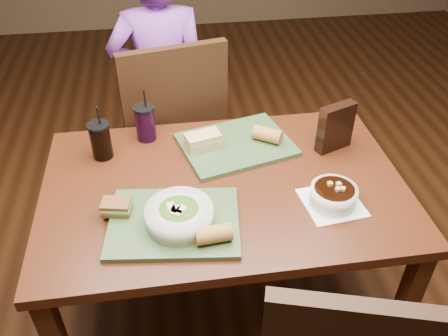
{
  "coord_description": "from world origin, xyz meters",
  "views": [
    {
      "loc": [
        -0.19,
        -1.3,
        1.84
      ],
      "look_at": [
        0.0,
        0.0,
        0.82
      ],
      "focal_mm": 38.0,
      "sensor_mm": 36.0,
      "label": 1
    }
  ],
  "objects_px": {
    "sandwich_near": "(117,207)",
    "salad_bowl": "(179,215)",
    "diner": "(162,87)",
    "tray_far": "(236,145)",
    "baguette_near": "(214,234)",
    "cup_cola": "(101,140)",
    "tray_near": "(174,222)",
    "baguette_far": "(267,135)",
    "dining_table": "(224,202)",
    "chair_far": "(177,131)",
    "cup_berry": "(145,123)",
    "chip_bag": "(336,127)",
    "sandwich_far": "(203,140)",
    "soup_bowl": "(333,195)"
  },
  "relations": [
    {
      "from": "sandwich_far",
      "to": "soup_bowl",
      "type": "bearing_deg",
      "value": -43.51
    },
    {
      "from": "baguette_far",
      "to": "dining_table",
      "type": "bearing_deg",
      "value": -133.51
    },
    {
      "from": "soup_bowl",
      "to": "sandwich_near",
      "type": "height_order",
      "value": "soup_bowl"
    },
    {
      "from": "baguette_near",
      "to": "chip_bag",
      "type": "relative_size",
      "value": 0.58
    },
    {
      "from": "tray_far",
      "to": "baguette_far",
      "type": "height_order",
      "value": "baguette_far"
    },
    {
      "from": "sandwich_far",
      "to": "chair_far",
      "type": "bearing_deg",
      "value": 102.56
    },
    {
      "from": "cup_berry",
      "to": "soup_bowl",
      "type": "bearing_deg",
      "value": -38.51
    },
    {
      "from": "baguette_near",
      "to": "chip_bag",
      "type": "distance_m",
      "value": 0.7
    },
    {
      "from": "tray_near",
      "to": "sandwich_near",
      "type": "xyz_separation_m",
      "value": [
        -0.18,
        0.07,
        0.03
      ]
    },
    {
      "from": "cup_berry",
      "to": "cup_cola",
      "type": "bearing_deg",
      "value": -149.63
    },
    {
      "from": "sandwich_near",
      "to": "salad_bowl",
      "type": "bearing_deg",
      "value": -22.21
    },
    {
      "from": "tray_far",
      "to": "sandwich_far",
      "type": "relative_size",
      "value": 2.8
    },
    {
      "from": "sandwich_near",
      "to": "sandwich_far",
      "type": "bearing_deg",
      "value": 46.0
    },
    {
      "from": "salad_bowl",
      "to": "cup_cola",
      "type": "height_order",
      "value": "cup_cola"
    },
    {
      "from": "baguette_far",
      "to": "cup_berry",
      "type": "distance_m",
      "value": 0.49
    },
    {
      "from": "soup_bowl",
      "to": "cup_berry",
      "type": "height_order",
      "value": "cup_berry"
    },
    {
      "from": "tray_far",
      "to": "cup_berry",
      "type": "relative_size",
      "value": 1.84
    },
    {
      "from": "dining_table",
      "to": "chair_far",
      "type": "bearing_deg",
      "value": 102.64
    },
    {
      "from": "chair_far",
      "to": "chip_bag",
      "type": "xyz_separation_m",
      "value": [
        0.6,
        -0.45,
        0.25
      ]
    },
    {
      "from": "baguette_far",
      "to": "chair_far",
      "type": "bearing_deg",
      "value": 131.25
    },
    {
      "from": "chip_bag",
      "to": "sandwich_near",
      "type": "bearing_deg",
      "value": 176.72
    },
    {
      "from": "dining_table",
      "to": "diner",
      "type": "relative_size",
      "value": 0.94
    },
    {
      "from": "sandwich_near",
      "to": "cup_cola",
      "type": "bearing_deg",
      "value": 100.47
    },
    {
      "from": "salad_bowl",
      "to": "soup_bowl",
      "type": "bearing_deg",
      "value": 4.04
    },
    {
      "from": "sandwich_near",
      "to": "baguette_far",
      "type": "distance_m",
      "value": 0.67
    },
    {
      "from": "baguette_near",
      "to": "cup_cola",
      "type": "relative_size",
      "value": 0.49
    },
    {
      "from": "tray_far",
      "to": "sandwich_near",
      "type": "distance_m",
      "value": 0.57
    },
    {
      "from": "dining_table",
      "to": "soup_bowl",
      "type": "relative_size",
      "value": 6.08
    },
    {
      "from": "chair_far",
      "to": "chip_bag",
      "type": "distance_m",
      "value": 0.79
    },
    {
      "from": "baguette_near",
      "to": "cup_berry",
      "type": "height_order",
      "value": "cup_berry"
    },
    {
      "from": "tray_near",
      "to": "baguette_far",
      "type": "height_order",
      "value": "baguette_far"
    },
    {
      "from": "diner",
      "to": "salad_bowl",
      "type": "xyz_separation_m",
      "value": [
        0.01,
        -1.07,
        0.12
      ]
    },
    {
      "from": "chair_far",
      "to": "sandwich_far",
      "type": "relative_size",
      "value": 7.12
    },
    {
      "from": "chair_far",
      "to": "cup_berry",
      "type": "xyz_separation_m",
      "value": [
        -0.13,
        -0.28,
        0.23
      ]
    },
    {
      "from": "salad_bowl",
      "to": "baguette_far",
      "type": "bearing_deg",
      "value": 47.55
    },
    {
      "from": "diner",
      "to": "tray_far",
      "type": "bearing_deg",
      "value": 111.08
    },
    {
      "from": "soup_bowl",
      "to": "cup_cola",
      "type": "relative_size",
      "value": 0.95
    },
    {
      "from": "tray_near",
      "to": "cup_cola",
      "type": "xyz_separation_m",
      "value": [
        -0.25,
        0.42,
        0.07
      ]
    },
    {
      "from": "chair_far",
      "to": "cup_berry",
      "type": "relative_size",
      "value": 4.68
    },
    {
      "from": "cup_berry",
      "to": "chip_bag",
      "type": "bearing_deg",
      "value": -13.67
    },
    {
      "from": "cup_berry",
      "to": "baguette_near",
      "type": "bearing_deg",
      "value": -72.79
    },
    {
      "from": "tray_far",
      "to": "cup_cola",
      "type": "xyz_separation_m",
      "value": [
        -0.52,
        0.01,
        0.07
      ]
    },
    {
      "from": "diner",
      "to": "tray_near",
      "type": "xyz_separation_m",
      "value": [
        -0.0,
        -1.06,
        0.07
      ]
    },
    {
      "from": "dining_table",
      "to": "diner",
      "type": "height_order",
      "value": "diner"
    },
    {
      "from": "diner",
      "to": "chair_far",
      "type": "bearing_deg",
      "value": 99.54
    },
    {
      "from": "salad_bowl",
      "to": "cup_cola",
      "type": "xyz_separation_m",
      "value": [
        -0.26,
        0.43,
        0.02
      ]
    },
    {
      "from": "cup_berry",
      "to": "baguette_far",
      "type": "bearing_deg",
      "value": -13.57
    },
    {
      "from": "baguette_near",
      "to": "dining_table",
      "type": "bearing_deg",
      "value": 75.38
    },
    {
      "from": "cup_cola",
      "to": "tray_near",
      "type": "bearing_deg",
      "value": -59.42
    },
    {
      "from": "baguette_far",
      "to": "tray_near",
      "type": "bearing_deg",
      "value": -134.79
    }
  ]
}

